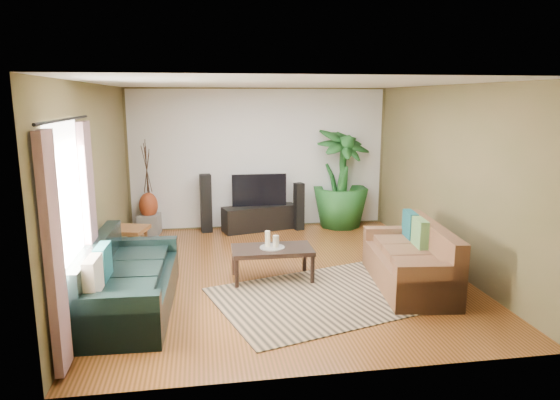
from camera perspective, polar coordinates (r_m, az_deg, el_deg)
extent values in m
plane|color=brown|center=(7.36, 0.25, -8.35)|extent=(5.50, 5.50, 0.00)
plane|color=white|center=(6.92, 0.27, 13.17)|extent=(5.50, 5.50, 0.00)
plane|color=brown|center=(9.71, -2.38, 4.73)|extent=(5.00, 0.00, 5.00)
plane|color=brown|center=(4.38, 6.09, -3.84)|extent=(5.00, 0.00, 5.00)
plane|color=brown|center=(7.06, -20.21, 1.42)|extent=(0.00, 5.50, 5.50)
plane|color=brown|center=(7.81, 18.69, 2.45)|extent=(0.00, 5.50, 5.50)
plane|color=white|center=(9.70, -2.37, 4.73)|extent=(4.90, 0.00, 4.90)
plane|color=white|center=(5.51, -23.15, -0.98)|extent=(0.00, 1.80, 1.80)
cube|color=gray|center=(4.86, -24.43, -5.75)|extent=(0.08, 0.35, 2.20)
cube|color=gray|center=(6.27, -20.91, -1.72)|extent=(0.08, 0.35, 2.20)
cylinder|color=black|center=(5.39, -23.39, 8.42)|extent=(0.03, 1.90, 0.03)
cube|color=black|center=(6.29, -16.74, -8.29)|extent=(1.03, 2.24, 0.85)
cube|color=brown|center=(6.96, 14.49, -6.21)|extent=(1.05, 1.95, 0.85)
cube|color=#A1835F|center=(6.53, 5.06, -10.98)|extent=(3.10, 2.58, 0.01)
cube|color=black|center=(7.06, -0.89, -7.27)|extent=(1.13, 0.62, 0.46)
cylinder|color=gray|center=(6.98, -0.90, -5.43)|extent=(0.35, 0.35, 0.02)
cylinder|color=white|center=(6.97, -1.43, -4.44)|extent=(0.07, 0.07, 0.22)
cylinder|color=beige|center=(6.92, -0.53, -4.77)|extent=(0.07, 0.07, 0.17)
cylinder|color=beige|center=(7.03, -0.40, -4.65)|extent=(0.07, 0.07, 0.14)
cube|color=black|center=(9.64, -2.36, -2.05)|extent=(1.48, 0.77, 0.47)
cube|color=black|center=(9.54, -2.40, 1.16)|extent=(1.04, 0.06, 0.62)
cube|color=black|center=(9.53, -8.46, -0.38)|extent=(0.22, 0.24, 1.10)
cube|color=black|center=(9.62, 2.17, -0.74)|extent=(0.20, 0.21, 0.91)
imported|color=#1B531F|center=(9.82, 6.95, 2.52)|extent=(1.44, 1.44, 1.95)
cylinder|color=black|center=(9.99, 6.84, -2.20)|extent=(0.36, 0.36, 0.28)
cube|color=gray|center=(9.66, -14.69, -2.69)|extent=(0.42, 0.42, 0.38)
ellipsoid|color=#973A1B|center=(9.58, -14.80, -0.59)|extent=(0.34, 0.34, 0.48)
cube|color=brown|center=(8.08, -16.79, -4.95)|extent=(0.64, 0.64, 0.55)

